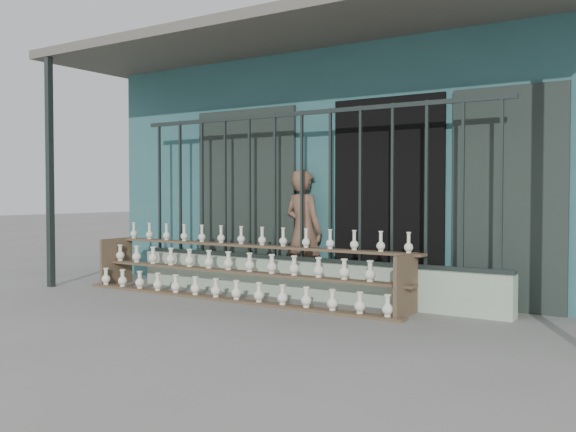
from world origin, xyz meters
The scene contains 6 objects.
ground centered at (0.00, 0.00, 0.00)m, with size 60.00×60.00×0.00m, color slate.
workshop_building centered at (0.00, 4.23, 1.62)m, with size 7.40×6.60×3.21m.
parapet_wall centered at (0.00, 1.30, 0.23)m, with size 5.00×0.20×0.45m, color #A3BA9F.
security_fence centered at (0.00, 1.30, 1.35)m, with size 5.00×0.04×1.80m.
shelf_rack centered at (-0.64, 0.88, 0.36)m, with size 4.50×0.68×0.85m.
elderly_woman centered at (-0.21, 1.67, 0.78)m, with size 0.57×0.38×1.57m, color brown.
Camera 1 is at (4.08, -5.21, 1.26)m, focal length 40.00 mm.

